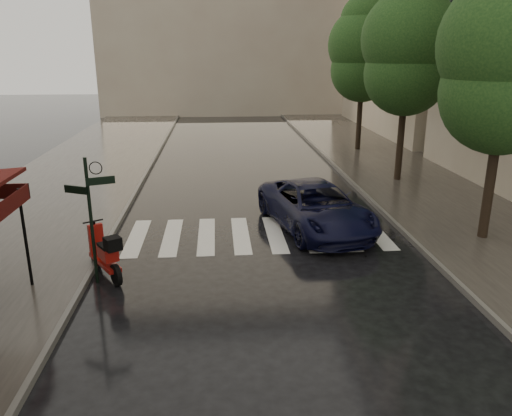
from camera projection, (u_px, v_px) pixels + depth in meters
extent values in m
plane|color=black|center=(127.00, 350.00, 9.40)|extent=(120.00, 120.00, 0.00)
cube|color=#38332D|center=(65.00, 187.00, 20.45)|extent=(6.00, 60.00, 0.12)
cube|color=#38332D|center=(414.00, 180.00, 21.56)|extent=(5.50, 60.00, 0.12)
cube|color=#595651|center=(140.00, 185.00, 20.68)|extent=(0.12, 60.00, 0.16)
cube|color=#595651|center=(350.00, 181.00, 21.35)|extent=(0.12, 60.00, 0.16)
cube|color=silver|center=(137.00, 238.00, 15.05)|extent=(0.50, 3.20, 0.01)
cube|color=silver|center=(172.00, 237.00, 15.13)|extent=(0.50, 3.20, 0.01)
cube|color=silver|center=(206.00, 236.00, 15.21)|extent=(0.50, 3.20, 0.01)
cube|color=silver|center=(241.00, 235.00, 15.29)|extent=(0.50, 3.20, 0.01)
cube|color=silver|center=(275.00, 234.00, 15.37)|extent=(0.50, 3.20, 0.01)
cube|color=silver|center=(308.00, 233.00, 15.45)|extent=(0.50, 3.20, 0.01)
cube|color=silver|center=(342.00, 232.00, 15.52)|extent=(0.50, 3.20, 0.01)
cube|color=silver|center=(375.00, 231.00, 15.60)|extent=(0.50, 3.20, 0.01)
cylinder|color=black|center=(25.00, 238.00, 11.43)|extent=(0.07, 0.07, 2.35)
cylinder|color=black|center=(91.00, 222.00, 11.70)|extent=(0.08, 0.08, 3.10)
cube|color=black|center=(100.00, 181.00, 11.42)|extent=(0.62, 0.26, 0.18)
cube|color=black|center=(75.00, 190.00, 11.44)|extent=(0.56, 0.29, 0.18)
cylinder|color=black|center=(492.00, 166.00, 14.20)|extent=(0.28, 0.28, 4.26)
sphere|color=#133312|center=(503.00, 93.00, 13.58)|extent=(3.40, 3.40, 3.40)
sphere|color=#133312|center=(510.00, 43.00, 13.20)|extent=(3.80, 3.80, 3.80)
cylinder|color=black|center=(402.00, 127.00, 20.82)|extent=(0.28, 0.28, 4.48)
sphere|color=#133312|center=(406.00, 74.00, 20.17)|extent=(3.40, 3.40, 3.40)
sphere|color=#133312|center=(409.00, 38.00, 19.76)|extent=(3.80, 3.80, 3.80)
sphere|color=#133312|center=(412.00, 3.00, 19.37)|extent=(2.60, 2.60, 2.60)
cylinder|color=black|center=(360.00, 110.00, 27.50)|extent=(0.28, 0.28, 4.37)
sphere|color=#133312|center=(362.00, 70.00, 26.87)|extent=(3.40, 3.40, 3.40)
sphere|color=#133312|center=(364.00, 44.00, 26.47)|extent=(3.80, 3.80, 3.80)
sphere|color=#133312|center=(365.00, 19.00, 26.10)|extent=(2.60, 2.60, 2.60)
cylinder|color=black|center=(116.00, 275.00, 11.93)|extent=(0.38, 0.52, 0.54)
cylinder|color=black|center=(96.00, 256.00, 13.00)|extent=(0.38, 0.52, 0.54)
cube|color=maroon|center=(105.00, 262.00, 12.46)|extent=(1.04, 1.40, 0.11)
cube|color=maroon|center=(108.00, 253.00, 12.14)|extent=(0.61, 0.70, 0.31)
cube|color=maroon|center=(96.00, 240.00, 12.72)|extent=(0.38, 0.30, 0.84)
cylinder|color=black|center=(93.00, 221.00, 12.66)|extent=(0.46, 0.31, 0.04)
cube|color=black|center=(113.00, 244.00, 11.71)|extent=(0.48, 0.48, 0.31)
imported|color=black|center=(316.00, 207.00, 15.66)|extent=(3.50, 5.61, 1.45)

